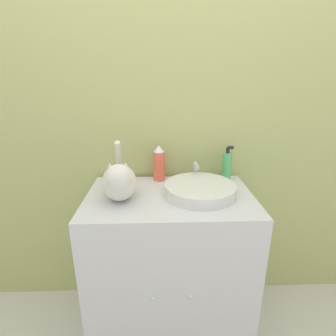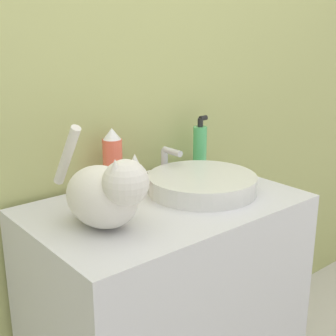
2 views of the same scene
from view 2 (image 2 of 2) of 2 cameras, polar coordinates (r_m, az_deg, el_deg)
The scene contains 7 objects.
wall_back at distance 1.56m, azimuth -7.59°, elevation 13.43°, with size 6.00×0.05×2.50m.
vanity_cabinet at distance 1.60m, azimuth -0.23°, elevation -18.32°, with size 0.82×0.53×0.84m.
sink_basin at distance 1.48m, azimuth 4.17°, elevation -1.90°, with size 0.35×0.35×0.06m.
faucet at distance 1.60m, azimuth -0.22°, elevation 0.37°, with size 0.15×0.10×0.11m.
cat at distance 1.21m, azimuth -7.55°, elevation -3.00°, with size 0.19×0.36×0.26m.
soap_bottle at distance 1.72m, azimuth 3.91°, elevation 2.68°, with size 0.05×0.05×0.20m.
spray_bottle at distance 1.50m, azimuth -6.75°, elevation 1.00°, with size 0.06×0.06×0.20m.
Camera 2 is at (-0.83, -0.75, 1.34)m, focal length 50.00 mm.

